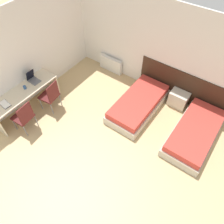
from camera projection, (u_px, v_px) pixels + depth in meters
ground_plane at (47, 197)px, 4.71m from camera, size 20.00×20.00×0.00m
wall_back at (154, 48)px, 5.94m from camera, size 6.12×0.05×2.70m
wall_left at (28, 54)px, 5.77m from camera, size 0.05×5.34×2.70m
headboard_panel at (184, 88)px, 6.15m from camera, size 2.76×0.03×1.01m
bed_near_window at (138, 104)px, 6.16m from camera, size 0.98×2.00×0.42m
bed_near_door at (195, 133)px, 5.53m from camera, size 0.98×2.00×0.42m
nightstand at (178, 99)px, 6.25m from camera, size 0.51×0.36×0.46m
radiator at (111, 64)px, 7.24m from camera, size 0.84×0.12×0.50m
desk at (24, 96)px, 5.87m from camera, size 0.61×1.96×0.73m
chair_near_laptop at (50, 95)px, 5.94m from camera, size 0.50×0.50×0.96m
chair_near_notebook at (24, 116)px, 5.47m from camera, size 0.48×0.48×0.96m
laptop at (33, 79)px, 5.97m from camera, size 0.33×0.25×0.32m
open_notebook at (5, 104)px, 5.45m from camera, size 0.34×0.21×0.02m
mug at (25, 87)px, 5.78m from camera, size 0.08×0.08×0.09m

